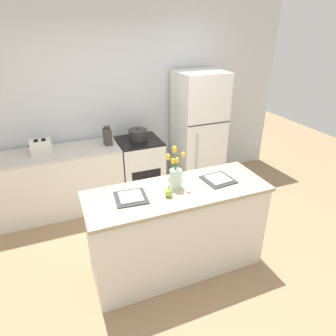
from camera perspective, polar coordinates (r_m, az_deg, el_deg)
ground_plane at (r=3.47m, az=1.63°, el=-17.92°), size 10.00×10.00×0.00m
back_wall at (r=4.52m, az=-8.57°, el=12.26°), size 5.20×0.08×2.70m
kitchen_island at (r=3.16m, az=1.74°, el=-11.65°), size 1.80×0.66×0.96m
back_counter at (r=4.35m, az=-20.06°, el=-2.53°), size 1.68×0.60×0.89m
stove_range at (r=4.49m, az=-5.30°, el=0.00°), size 0.60×0.61×0.89m
refrigerator at (r=4.65m, az=5.78°, el=6.94°), size 0.68×0.67×1.79m
flower_vase at (r=2.87m, az=1.38°, el=-1.31°), size 0.17×0.12×0.42m
pear_figurine at (r=2.76m, az=0.11°, el=-4.64°), size 0.07×0.07×0.12m
plate_setting_left at (r=2.77m, az=-7.09°, el=-5.55°), size 0.31×0.31×0.02m
plate_setting_right at (r=3.10m, az=9.53°, el=-2.14°), size 0.31×0.31×0.02m
toaster at (r=4.18m, az=-23.06°, el=3.81°), size 0.28×0.18×0.17m
cooking_pot at (r=4.32m, az=-5.74°, el=6.35°), size 0.27×0.27×0.17m
knife_block at (r=4.19m, az=-11.46°, el=5.88°), size 0.10×0.14×0.27m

